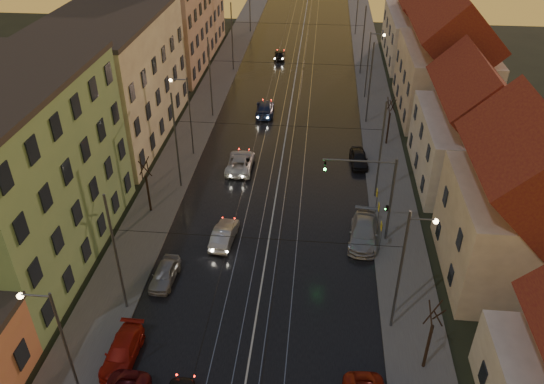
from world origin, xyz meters
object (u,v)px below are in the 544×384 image
(street_lamp_0, at_px, (58,339))
(driving_car_2, at_px, (240,162))
(street_lamp_2, at_px, (186,109))
(driving_car_4, at_px, (280,55))
(driving_car_1, at_px, (224,234))
(parked_right_2, at_px, (359,158))
(traffic_light_mast, at_px, (378,189))
(parked_left_3, at_px, (165,274))
(driving_car_3, at_px, (265,108))
(parked_right_1, at_px, (364,232))
(street_lamp_1, at_px, (407,258))
(street_lamp_3, at_px, (371,59))
(parked_left_2, at_px, (122,352))

(street_lamp_0, relative_size, driving_car_2, 1.58)
(street_lamp_2, height_order, driving_car_4, street_lamp_2)
(street_lamp_0, relative_size, driving_car_4, 2.14)
(driving_car_1, xyz_separation_m, parked_right_2, (10.77, 12.99, -0.03))
(traffic_light_mast, xyz_separation_m, parked_left_3, (-14.77, -6.12, -3.97))
(driving_car_4, bearing_deg, driving_car_2, 85.65)
(driving_car_3, distance_m, parked_right_1, 24.51)
(parked_left_3, bearing_deg, driving_car_2, 82.18)
(driving_car_2, relative_size, parked_right_2, 1.31)
(street_lamp_1, xyz_separation_m, driving_car_2, (-12.86, 17.72, -4.18))
(traffic_light_mast, distance_m, driving_car_4, 42.69)
(driving_car_3, height_order, driving_car_4, driving_car_3)
(driving_car_3, relative_size, parked_left_3, 1.32)
(driving_car_1, height_order, driving_car_3, driving_car_3)
(street_lamp_0, xyz_separation_m, traffic_light_mast, (17.10, 16.00, -0.29))
(street_lamp_3, relative_size, driving_car_3, 1.63)
(street_lamp_3, bearing_deg, driving_car_2, -125.13)
(driving_car_1, xyz_separation_m, parked_right_1, (10.66, 1.16, 0.07))
(street_lamp_2, bearing_deg, parked_left_3, -82.69)
(street_lamp_1, xyz_separation_m, driving_car_3, (-11.87, 30.15, -4.17))
(driving_car_2, distance_m, parked_left_3, 16.13)
(driving_car_1, distance_m, parked_right_1, 10.72)
(parked_left_2, bearing_deg, parked_right_1, 41.90)
(street_lamp_1, relative_size, parked_right_2, 2.07)
(street_lamp_0, relative_size, street_lamp_1, 1.00)
(street_lamp_3, bearing_deg, driving_car_4, 131.83)
(driving_car_3, bearing_deg, driving_car_1, 85.18)
(driving_car_1, relative_size, driving_car_4, 1.12)
(street_lamp_2, height_order, street_lamp_3, same)
(driving_car_2, distance_m, driving_car_3, 12.47)
(parked_left_2, relative_size, parked_right_2, 1.10)
(driving_car_1, distance_m, parked_left_3, 5.84)
(street_lamp_0, distance_m, driving_car_4, 57.67)
(street_lamp_2, relative_size, driving_car_2, 1.58)
(driving_car_3, bearing_deg, traffic_light_mast, 112.59)
(street_lamp_1, distance_m, driving_car_3, 32.67)
(driving_car_1, bearing_deg, parked_left_2, 75.53)
(street_lamp_3, height_order, parked_left_2, street_lamp_3)
(street_lamp_3, height_order, parked_right_2, street_lamp_3)
(driving_car_4, height_order, parked_right_1, parked_right_1)
(street_lamp_1, xyz_separation_m, parked_right_1, (-1.83, 7.79, -4.13))
(traffic_light_mast, relative_size, driving_car_1, 1.73)
(driving_car_1, distance_m, driving_car_4, 42.53)
(street_lamp_2, xyz_separation_m, driving_car_3, (6.34, 10.15, -4.17))
(driving_car_4, height_order, parked_left_3, driving_car_4)
(driving_car_3, bearing_deg, parked_left_2, 79.10)
(traffic_light_mast, relative_size, parked_left_3, 1.94)
(driving_car_3, xyz_separation_m, parked_right_1, (10.04, -22.36, 0.04))
(street_lamp_3, distance_m, driving_car_3, 13.87)
(traffic_light_mast, bearing_deg, driving_car_3, 115.90)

